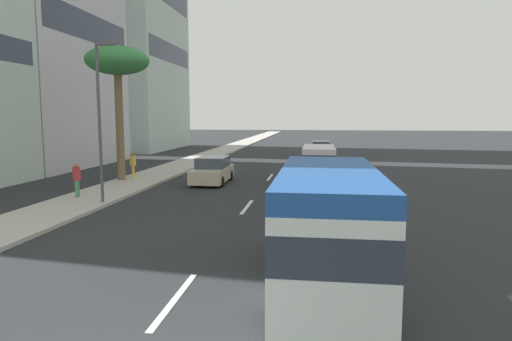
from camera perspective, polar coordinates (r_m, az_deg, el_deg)
The scene contains 14 objects.
ground_plane at distance 37.05m, azimuth 2.89°, elevation 0.53°, with size 198.00×198.00×0.00m, color #26282B.
sidewalk_right at distance 38.55m, azimuth -9.04°, elevation 0.81°, with size 162.00×3.23×0.15m, color #B2ADA3.
lane_stripe_near at distance 10.68m, azimuth -10.34°, elevation -15.91°, with size 3.20×0.16×0.01m, color silver.
lane_stripe_mid at distance 20.52m, azimuth -1.17°, elevation -4.66°, with size 3.20×0.16×0.01m, color silver.
lane_stripe_far at distance 30.36m, azimuth 1.79°, elevation -0.87°, with size 3.20×0.16×0.01m, color silver.
minibus_lead at distance 10.96m, azimuth 9.21°, elevation -6.59°, with size 6.83×2.42×2.88m.
car_second at distance 19.79m, azimuth 8.90°, elevation -2.98°, with size 4.55×1.94×1.58m.
van_third at distance 28.22m, azimuth 8.01°, elevation 1.11°, with size 5.12×2.08×2.26m.
car_fourth at distance 27.82m, azimuth -5.57°, elevation -0.03°, with size 4.51×1.96×1.63m.
car_fifth at distance 45.87m, azimuth 8.29°, elevation 2.67°, with size 4.26×1.85×1.65m.
pedestrian_near_lamp at distance 23.72m, azimuth -21.93°, elevation -0.88°, with size 0.31×0.37×1.74m.
pedestrian_mid_block at distance 29.84m, azimuth -15.45°, elevation 0.85°, with size 0.30×0.35×1.72m.
palm_tree at distance 29.38m, azimuth -17.29°, elevation 12.84°, with size 3.87×3.87×8.26m.
street_lamp at distance 21.75m, azimuth -19.22°, elevation 7.97°, with size 0.24×0.97×7.40m.
Camera 1 is at (-5.18, -3.14, 4.13)m, focal length 31.30 mm.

